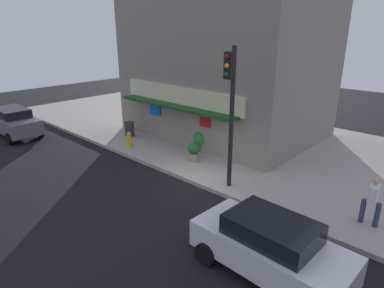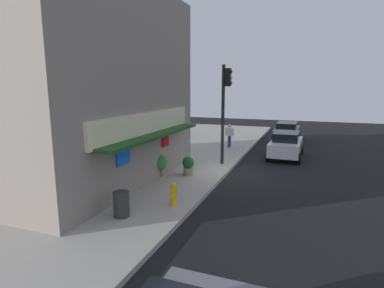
{
  "view_description": "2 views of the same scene",
  "coord_description": "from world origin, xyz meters",
  "px_view_note": "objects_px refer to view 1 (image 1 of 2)",
  "views": [
    {
      "loc": [
        8.49,
        -9.13,
        6.2
      ],
      "look_at": [
        -0.71,
        0.82,
        1.41
      ],
      "focal_mm": 30.82,
      "sensor_mm": 36.0,
      "label": 1
    },
    {
      "loc": [
        -15.03,
        -3.68,
        4.45
      ],
      "look_at": [
        -1.06,
        1.58,
        1.68
      ],
      "focal_mm": 28.86,
      "sensor_mm": 36.0,
      "label": 2
    }
  ],
  "objects_px": {
    "traffic_light": "(231,101)",
    "fire_hydrant": "(129,140)",
    "pedestrian": "(372,199)",
    "potted_plant_by_window": "(200,139)",
    "parked_car_grey": "(13,121)",
    "potted_plant_by_doorway": "(194,151)",
    "trash_can": "(129,129)",
    "parked_car_white": "(270,246)"
  },
  "relations": [
    {
      "from": "traffic_light",
      "to": "trash_can",
      "type": "distance_m",
      "value": 8.84
    },
    {
      "from": "potted_plant_by_window",
      "to": "trash_can",
      "type": "bearing_deg",
      "value": -168.17
    },
    {
      "from": "potted_plant_by_window",
      "to": "potted_plant_by_doorway",
      "type": "bearing_deg",
      "value": -61.03
    },
    {
      "from": "fire_hydrant",
      "to": "pedestrian",
      "type": "relative_size",
      "value": 0.51
    },
    {
      "from": "parked_car_white",
      "to": "potted_plant_by_window",
      "type": "bearing_deg",
      "value": 143.0
    },
    {
      "from": "traffic_light",
      "to": "potted_plant_by_window",
      "type": "bearing_deg",
      "value": 146.35
    },
    {
      "from": "potted_plant_by_window",
      "to": "fire_hydrant",
      "type": "bearing_deg",
      "value": -145.0
    },
    {
      "from": "parked_car_white",
      "to": "parked_car_grey",
      "type": "distance_m",
      "value": 17.65
    },
    {
      "from": "pedestrian",
      "to": "potted_plant_by_window",
      "type": "xyz_separation_m",
      "value": [
        -8.49,
        1.42,
        -0.29
      ]
    },
    {
      "from": "pedestrian",
      "to": "traffic_light",
      "type": "bearing_deg",
      "value": -169.67
    },
    {
      "from": "pedestrian",
      "to": "potted_plant_by_doorway",
      "type": "bearing_deg",
      "value": 178.87
    },
    {
      "from": "potted_plant_by_doorway",
      "to": "potted_plant_by_window",
      "type": "xyz_separation_m",
      "value": [
        -0.7,
        1.27,
        0.13
      ]
    },
    {
      "from": "traffic_light",
      "to": "pedestrian",
      "type": "bearing_deg",
      "value": 10.33
    },
    {
      "from": "potted_plant_by_doorway",
      "to": "parked_car_white",
      "type": "relative_size",
      "value": 0.22
    },
    {
      "from": "pedestrian",
      "to": "potted_plant_by_window",
      "type": "bearing_deg",
      "value": 170.51
    },
    {
      "from": "pedestrian",
      "to": "trash_can",
      "type": "bearing_deg",
      "value": 178.09
    },
    {
      "from": "fire_hydrant",
      "to": "potted_plant_by_window",
      "type": "distance_m",
      "value": 3.81
    },
    {
      "from": "potted_plant_by_doorway",
      "to": "parked_car_white",
      "type": "height_order",
      "value": "parked_car_white"
    },
    {
      "from": "traffic_light",
      "to": "fire_hydrant",
      "type": "height_order",
      "value": "traffic_light"
    },
    {
      "from": "traffic_light",
      "to": "fire_hydrant",
      "type": "bearing_deg",
      "value": 178.7
    },
    {
      "from": "fire_hydrant",
      "to": "parked_car_grey",
      "type": "height_order",
      "value": "parked_car_grey"
    },
    {
      "from": "trash_can",
      "to": "potted_plant_by_window",
      "type": "distance_m",
      "value": 4.79
    },
    {
      "from": "potted_plant_by_window",
      "to": "parked_car_grey",
      "type": "distance_m",
      "value": 11.73
    },
    {
      "from": "potted_plant_by_window",
      "to": "parked_car_white",
      "type": "relative_size",
      "value": 0.26
    },
    {
      "from": "parked_car_white",
      "to": "parked_car_grey",
      "type": "xyz_separation_m",
      "value": [
        -17.65,
        0.13,
        0.02
      ]
    },
    {
      "from": "parked_car_grey",
      "to": "potted_plant_by_doorway",
      "type": "bearing_deg",
      "value": 19.81
    },
    {
      "from": "traffic_light",
      "to": "trash_can",
      "type": "relative_size",
      "value": 6.35
    },
    {
      "from": "fire_hydrant",
      "to": "trash_can",
      "type": "height_order",
      "value": "trash_can"
    },
    {
      "from": "potted_plant_by_doorway",
      "to": "potted_plant_by_window",
      "type": "relative_size",
      "value": 0.86
    },
    {
      "from": "traffic_light",
      "to": "parked_car_grey",
      "type": "distance_m",
      "value": 14.54
    },
    {
      "from": "fire_hydrant",
      "to": "potted_plant_by_window",
      "type": "height_order",
      "value": "potted_plant_by_window"
    },
    {
      "from": "traffic_light",
      "to": "trash_can",
      "type": "height_order",
      "value": "traffic_light"
    },
    {
      "from": "traffic_light",
      "to": "potted_plant_by_window",
      "type": "xyz_separation_m",
      "value": [
        -3.5,
        2.33,
        -2.85
      ]
    },
    {
      "from": "fire_hydrant",
      "to": "potted_plant_by_window",
      "type": "xyz_separation_m",
      "value": [
        3.11,
        2.18,
        0.22
      ]
    },
    {
      "from": "potted_plant_by_doorway",
      "to": "pedestrian",
      "type": "bearing_deg",
      "value": -1.13
    },
    {
      "from": "pedestrian",
      "to": "potted_plant_by_doorway",
      "type": "relative_size",
      "value": 1.79
    },
    {
      "from": "traffic_light",
      "to": "potted_plant_by_doorway",
      "type": "distance_m",
      "value": 4.22
    },
    {
      "from": "traffic_light",
      "to": "trash_can",
      "type": "xyz_separation_m",
      "value": [
        -8.19,
        1.35,
        -3.05
      ]
    },
    {
      "from": "trash_can",
      "to": "potted_plant_by_window",
      "type": "height_order",
      "value": "potted_plant_by_window"
    },
    {
      "from": "fire_hydrant",
      "to": "potted_plant_by_doorway",
      "type": "height_order",
      "value": "potted_plant_by_doorway"
    },
    {
      "from": "fire_hydrant",
      "to": "potted_plant_by_window",
      "type": "relative_size",
      "value": 0.79
    },
    {
      "from": "traffic_light",
      "to": "parked_car_white",
      "type": "height_order",
      "value": "traffic_light"
    }
  ]
}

